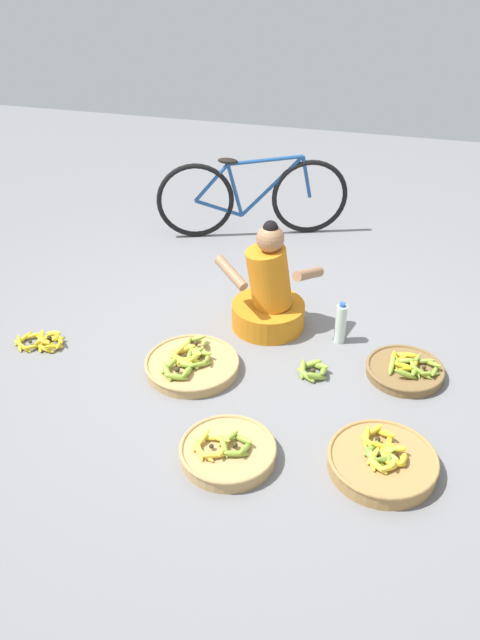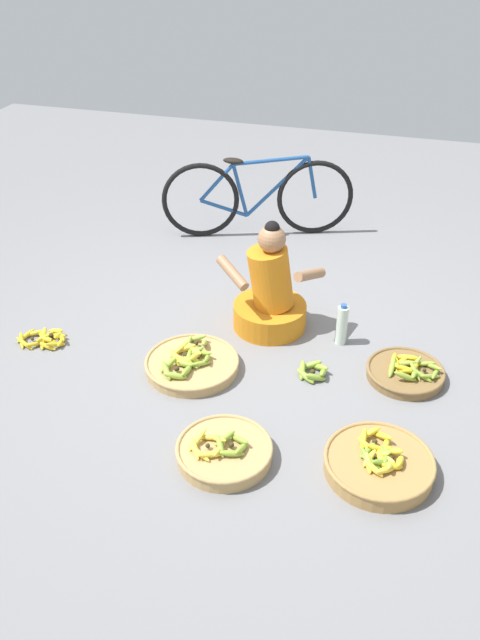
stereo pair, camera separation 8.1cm
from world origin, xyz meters
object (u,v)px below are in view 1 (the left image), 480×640
(bicycle_leaning, at_px, (253,197))
(loose_bananas_front_center, at_px, (44,341))
(loose_bananas_near_vendor, at_px, (313,370))
(banana_basket_front_left, at_px, (228,451))
(banana_basket_back_left, at_px, (192,364))
(banana_basket_back_right, at_px, (382,461))
(water_bottle, at_px, (341,324))
(banana_basket_front_right, at_px, (405,370))
(vendor_woman_front, at_px, (269,294))

(bicycle_leaning, xyz_separation_m, loose_bananas_front_center, (-0.98, -2.06, -0.33))
(loose_bananas_near_vendor, distance_m, loose_bananas_front_center, 1.86)
(banana_basket_front_left, xyz_separation_m, banana_basket_back_left, (-0.44, 0.71, -0.00))
(banana_basket_front_left, relative_size, loose_bananas_front_center, 1.46)
(bicycle_leaning, distance_m, loose_bananas_near_vendor, 2.14)
(banana_basket_back_right, distance_m, loose_bananas_front_center, 2.42)
(banana_basket_front_left, bearing_deg, bicycle_leaning, 101.14)
(loose_bananas_front_center, distance_m, water_bottle, 2.05)
(bicycle_leaning, relative_size, banana_basket_front_right, 3.23)
(bicycle_leaning, distance_m, water_bottle, 1.82)
(banana_basket_front_left, xyz_separation_m, loose_bananas_near_vendor, (0.33, 0.86, -0.02))
(banana_basket_back_left, bearing_deg, bicycle_leaning, 92.92)
(bicycle_leaning, bearing_deg, banana_basket_back_left, -87.08)
(vendor_woman_front, bearing_deg, water_bottle, -7.04)
(banana_basket_front_left, distance_m, banana_basket_back_left, 0.84)
(bicycle_leaning, bearing_deg, banana_basket_front_left, -78.86)
(banana_basket_front_left, xyz_separation_m, loose_bananas_front_center, (-1.52, 0.72, -0.02))
(banana_basket_front_left, distance_m, banana_basket_front_right, 1.36)
(banana_basket_back_right, distance_m, loose_bananas_near_vendor, 0.88)
(bicycle_leaning, bearing_deg, vendor_woman_front, -71.84)
(banana_basket_back_left, distance_m, loose_bananas_near_vendor, 0.79)
(vendor_woman_front, bearing_deg, banana_basket_back_right, -53.27)
(vendor_woman_front, xyz_separation_m, banana_basket_front_left, (0.08, -1.35, -0.21))
(vendor_woman_front, bearing_deg, banana_basket_back_left, -119.84)
(banana_basket_front_right, bearing_deg, loose_bananas_near_vendor, -165.92)
(water_bottle, bearing_deg, banana_basket_back_right, -71.60)
(bicycle_leaning, bearing_deg, banana_basket_back_right, -62.56)
(bicycle_leaning, height_order, banana_basket_front_left, bicycle_leaning)
(banana_basket_back_right, bearing_deg, water_bottle, 108.40)
(bicycle_leaning, bearing_deg, loose_bananas_front_center, -115.31)
(water_bottle, bearing_deg, banana_basket_back_left, -147.17)
(vendor_woman_front, distance_m, loose_bananas_near_vendor, 0.67)
(banana_basket_front_left, distance_m, loose_bananas_near_vendor, 0.92)
(loose_bananas_near_vendor, bearing_deg, vendor_woman_front, 130.10)
(banana_basket_back_left, xyz_separation_m, loose_bananas_near_vendor, (0.77, 0.15, -0.01))
(banana_basket_front_left, xyz_separation_m, banana_basket_front_right, (0.91, 1.01, -0.01))
(water_bottle, bearing_deg, banana_basket_front_left, -109.16)
(banana_basket_back_left, relative_size, loose_bananas_front_center, 1.67)
(vendor_woman_front, bearing_deg, loose_bananas_near_vendor, -49.90)
(banana_basket_front_right, bearing_deg, banana_basket_back_right, -95.30)
(banana_basket_front_left, xyz_separation_m, banana_basket_back_right, (0.83, 0.14, 0.01))
(banana_basket_front_left, distance_m, banana_basket_back_right, 0.84)
(banana_basket_front_left, relative_size, banana_basket_back_left, 0.87)
(banana_basket_back_left, height_order, loose_bananas_near_vendor, banana_basket_back_left)
(vendor_woman_front, bearing_deg, bicycle_leaning, 108.16)
(banana_basket_front_left, bearing_deg, banana_basket_back_right, 9.30)
(banana_basket_front_right, distance_m, banana_basket_back_left, 1.38)
(vendor_woman_front, distance_m, banana_basket_back_left, 0.77)
(vendor_woman_front, relative_size, banana_basket_front_left, 1.53)
(banana_basket_back_left, bearing_deg, banana_basket_back_right, -24.32)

